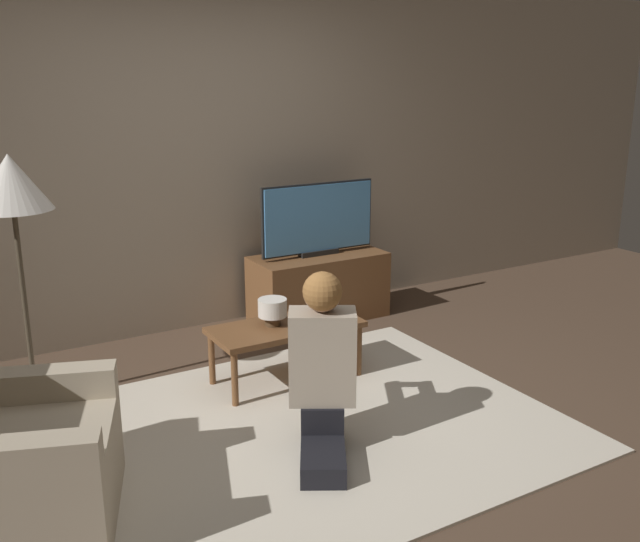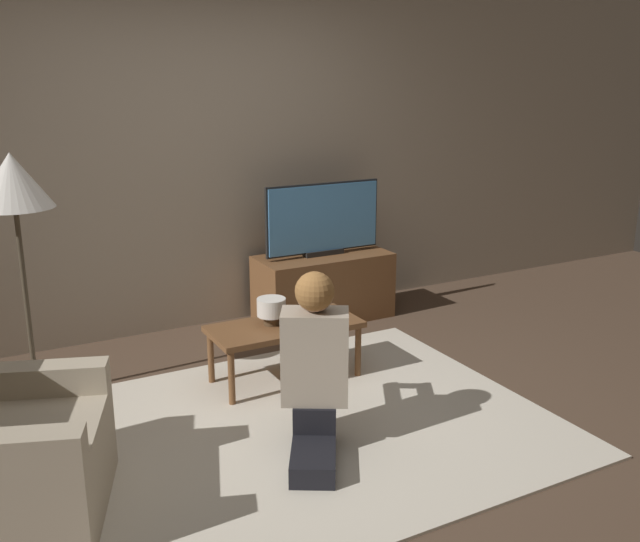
{
  "view_description": "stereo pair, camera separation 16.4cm",
  "coord_description": "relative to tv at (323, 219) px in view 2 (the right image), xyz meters",
  "views": [
    {
      "loc": [
        -1.82,
        -3.09,
        1.91
      ],
      "look_at": [
        0.41,
        0.69,
        0.68
      ],
      "focal_mm": 40.0,
      "sensor_mm": 36.0,
      "label": 1
    },
    {
      "loc": [
        -1.67,
        -3.17,
        1.91
      ],
      "look_at": [
        0.41,
        0.69,
        0.68
      ],
      "focal_mm": 40.0,
      "sensor_mm": 36.0,
      "label": 2
    }
  ],
  "objects": [
    {
      "name": "person_kneeling",
      "position": [
        -1.02,
        -1.78,
        -0.33
      ],
      "size": [
        0.63,
        0.86,
        0.95
      ],
      "rotation": [
        0.0,
        0.0,
        2.62
      ],
      "color": "black",
      "rests_on": "rug"
    },
    {
      "name": "ground_plane",
      "position": [
        -0.92,
        -1.58,
        -0.81
      ],
      "size": [
        10.0,
        10.0,
        0.0
      ],
      "primitive_type": "plane",
      "color": "brown"
    },
    {
      "name": "tv_stand",
      "position": [
        -0.0,
        -0.0,
        -0.55
      ],
      "size": [
        1.05,
        0.48,
        0.52
      ],
      "color": "brown",
      "rests_on": "ground_plane"
    },
    {
      "name": "rug",
      "position": [
        -0.92,
        -1.58,
        -0.8
      ],
      "size": [
        2.54,
        2.15,
        0.02
      ],
      "color": "beige",
      "rests_on": "ground_plane"
    },
    {
      "name": "remote",
      "position": [
        -0.67,
        -1.03,
        -0.42
      ],
      "size": [
        0.04,
        0.15,
        0.02
      ],
      "color": "black",
      "rests_on": "coffee_table"
    },
    {
      "name": "floor_lamp",
      "position": [
        -2.22,
        -0.44,
        0.45
      ],
      "size": [
        0.44,
        0.44,
        1.48
      ],
      "color": "#4C4233",
      "rests_on": "ground_plane"
    },
    {
      "name": "wall_back",
      "position": [
        -0.92,
        0.35,
        0.49
      ],
      "size": [
        10.0,
        0.06,
        2.6
      ],
      "color": "tan",
      "rests_on": "ground_plane"
    },
    {
      "name": "coffee_table",
      "position": [
        -0.79,
        -0.95,
        -0.47
      ],
      "size": [
        0.95,
        0.43,
        0.39
      ],
      "color": "brown",
      "rests_on": "ground_plane"
    },
    {
      "name": "table_lamp",
      "position": [
        -0.87,
        -0.92,
        -0.32
      ],
      "size": [
        0.18,
        0.18,
        0.17
      ],
      "color": "#4C3823",
      "rests_on": "coffee_table"
    },
    {
      "name": "tv",
      "position": [
        0.0,
        0.0,
        0.0
      ],
      "size": [
        0.97,
        0.08,
        0.57
      ],
      "color": "black",
      "rests_on": "tv_stand"
    }
  ]
}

